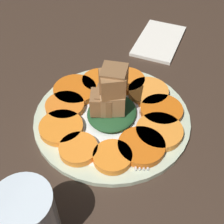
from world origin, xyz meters
The scene contains 17 objects.
table_slab centered at (0.00, 0.00, 1.00)cm, with size 120.00×120.00×2.00cm, color #38281E.
plate centered at (0.00, 0.00, 2.52)cm, with size 30.35×30.35×1.05cm.
carrot_slice_0 centered at (4.28, -8.68, 3.76)cm, with size 8.24×8.24×1.33cm, color #D55F13.
carrot_slice_1 centered at (8.43, -4.69, 3.76)cm, with size 8.29×8.29×1.33cm, color orange.
carrot_slice_2 centered at (10.14, 0.70, 3.76)cm, with size 7.78×7.78×1.33cm, color orange.
carrot_slice_3 centered at (7.75, 5.99, 3.76)cm, with size 7.48×7.48×1.33cm, color orange.
carrot_slice_4 centered at (3.23, 9.60, 3.76)cm, with size 8.94×8.94×1.33cm, color #D66115.
carrot_slice_5 centered at (-1.73, 9.33, 3.76)cm, with size 7.69×7.69×1.33cm, color orange.
carrot_slice_6 centered at (-6.91, 7.35, 3.76)cm, with size 8.15×8.15×1.33cm, color orange.
carrot_slice_7 centered at (-10.14, 2.21, 3.76)cm, with size 6.84×6.84×1.33cm, color orange.
carrot_slice_8 centered at (-9.48, -3.93, 3.76)cm, with size 6.76×6.76×1.33cm, color orange.
carrot_slice_9 centered at (-5.54, -7.79, 3.76)cm, with size 8.38×8.38×1.33cm, color #D66014.
carrot_slice_10 centered at (-1.01, -9.74, 3.76)cm, with size 8.62×8.62×1.33cm, color orange.
center_pile centered at (0.06, 0.34, 7.35)cm, with size 10.47×9.42×10.70cm.
fork centered at (-1.67, -5.88, 3.30)cm, with size 17.96×8.80×0.40cm.
water_glass centered at (-25.77, 1.36, 7.71)cm, with size 7.77×7.77×11.41cm.
napkin centered at (29.59, -1.07, 2.40)cm, with size 17.01×10.21×0.80cm.
Camera 1 is at (-38.49, -15.54, 47.27)cm, focal length 50.00 mm.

